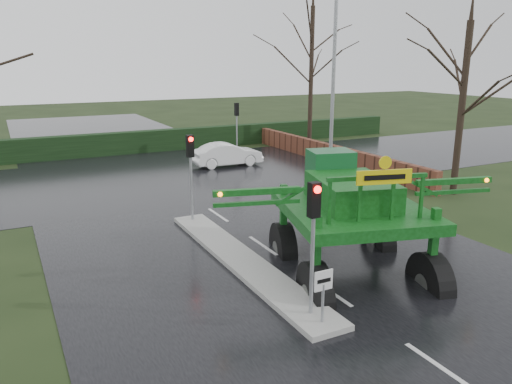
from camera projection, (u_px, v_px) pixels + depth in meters
name	position (u px, v px, depth m)	size (l,w,h in m)	color
ground	(330.00, 292.00, 13.93)	(140.00, 140.00, 0.00)	black
road_main	(201.00, 203.00, 22.53)	(14.00, 80.00, 0.02)	black
road_cross	(162.00, 177.00, 27.69)	(80.00, 12.00, 0.02)	black
median_island	(242.00, 260.00, 15.92)	(1.20, 10.00, 0.16)	gray
hedge_row	(127.00, 143.00, 34.38)	(44.00, 0.90, 1.50)	black
brick_wall	(319.00, 151.00, 32.17)	(0.40, 20.00, 1.20)	#592D1E
keep_left_sign	(323.00, 288.00, 11.80)	(0.50, 0.07, 1.35)	gray
traffic_signal_near	(314.00, 221.00, 11.83)	(0.26, 0.33, 3.52)	gray
traffic_signal_mid	(191.00, 159.00, 19.14)	(0.26, 0.33, 3.52)	gray
traffic_signal_far	(237.00, 117.00, 33.34)	(0.26, 0.33, 3.52)	gray
street_light_right	(329.00, 66.00, 26.34)	(3.85, 0.30, 10.00)	gray
tree_right_near	(464.00, 84.00, 22.84)	(5.60, 5.60, 9.64)	black
tree_right_far	(312.00, 57.00, 36.07)	(7.00, 7.00, 12.05)	black
crop_sprayer	(315.00, 214.00, 13.34)	(8.40, 6.26, 4.84)	black
white_sedan	(227.00, 166.00, 30.54)	(1.48, 4.25, 1.40)	white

